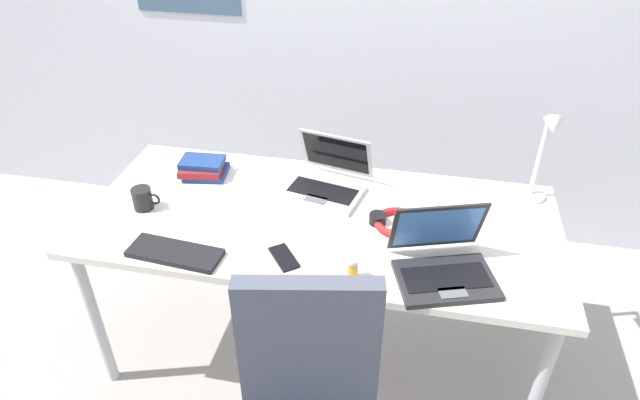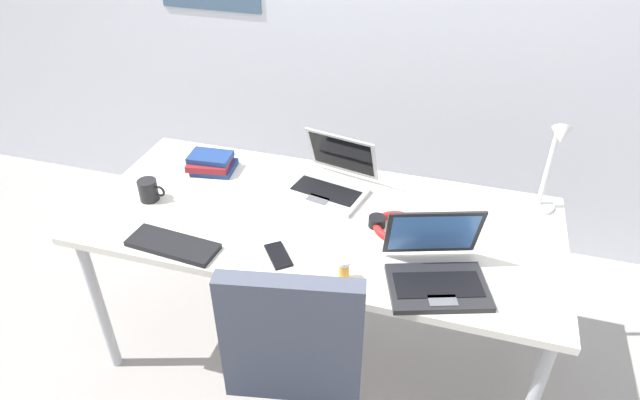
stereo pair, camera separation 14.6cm
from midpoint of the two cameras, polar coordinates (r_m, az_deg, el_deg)
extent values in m
plane|color=gray|center=(2.62, 1.65, -14.99)|extent=(12.00, 12.00, 0.00)
cube|color=silver|center=(2.12, 1.97, -2.16)|extent=(1.80, 0.80, 0.03)
cylinder|color=#B2B5BA|center=(2.44, -20.21, -10.25)|extent=(0.04, 0.04, 0.71)
cylinder|color=#B2B5BA|center=(2.86, -12.85, -1.28)|extent=(0.04, 0.04, 0.71)
cylinder|color=#B2B5BA|center=(2.61, 22.14, -7.37)|extent=(0.04, 0.04, 0.71)
cylinder|color=white|center=(2.35, 23.26, -0.52)|extent=(0.12, 0.12, 0.02)
cylinder|color=white|center=(2.26, 24.27, 3.18)|extent=(0.02, 0.02, 0.34)
cylinder|color=white|center=(2.15, 25.41, 6.50)|extent=(0.01, 0.08, 0.01)
cone|color=white|center=(2.11, 25.50, 6.02)|extent=(0.07, 0.09, 0.09)
cube|color=#232326|center=(1.85, 14.30, -8.79)|extent=(0.37, 0.31, 0.02)
cube|color=black|center=(1.85, 14.35, -8.53)|extent=(0.30, 0.20, 0.00)
cube|color=#595B60|center=(1.80, 14.88, -10.06)|extent=(0.10, 0.07, 0.00)
cube|color=#232326|center=(1.88, 13.78, -3.33)|extent=(0.32, 0.17, 0.21)
cube|color=#3F72BF|center=(1.88, 13.82, -3.39)|extent=(0.29, 0.14, 0.18)
cube|color=#B7BABC|center=(2.23, 2.49, 0.69)|extent=(0.34, 0.27, 0.02)
cube|color=black|center=(2.22, 2.50, 0.93)|extent=(0.29, 0.17, 0.00)
cube|color=#595B60|center=(2.17, 1.69, 0.05)|extent=(0.09, 0.06, 0.00)
cube|color=#B7BABC|center=(2.28, 4.14, 4.71)|extent=(0.32, 0.14, 0.20)
cube|color=black|center=(2.27, 4.09, 4.70)|extent=(0.28, 0.12, 0.17)
cube|color=black|center=(2.01, -12.97, -4.59)|extent=(0.34, 0.15, 0.02)
ellipsoid|color=black|center=(2.13, 14.49, -2.03)|extent=(0.08, 0.11, 0.03)
cube|color=black|center=(1.92, -2.17, -5.78)|extent=(0.13, 0.15, 0.01)
torus|color=red|center=(2.07, 9.94, -2.74)|extent=(0.18, 0.18, 0.03)
cylinder|color=black|center=(2.07, 7.91, -2.27)|extent=(0.06, 0.06, 0.04)
cylinder|color=black|center=(2.06, 12.02, -2.95)|extent=(0.06, 0.06, 0.04)
cylinder|color=gold|center=(1.83, 4.78, -7.43)|extent=(0.04, 0.04, 0.06)
cylinder|color=white|center=(1.80, 4.84, -6.50)|extent=(0.04, 0.04, 0.01)
cube|color=navy|center=(2.42, -9.17, 3.33)|extent=(0.19, 0.17, 0.02)
cube|color=maroon|center=(2.41, -9.61, 3.79)|extent=(0.20, 0.18, 0.03)
cube|color=navy|center=(2.40, -9.56, 4.36)|extent=(0.19, 0.13, 0.02)
cylinder|color=black|center=(2.26, -15.58, 0.94)|extent=(0.08, 0.08, 0.09)
torus|color=black|center=(2.24, -14.49, 0.84)|extent=(0.05, 0.01, 0.05)
cube|color=#474C5B|center=(1.67, -0.43, -14.48)|extent=(0.42, 0.14, 0.48)
camera|label=1|loc=(0.07, -87.98, 1.40)|focal=30.99mm
camera|label=2|loc=(0.07, 92.02, -1.40)|focal=30.99mm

